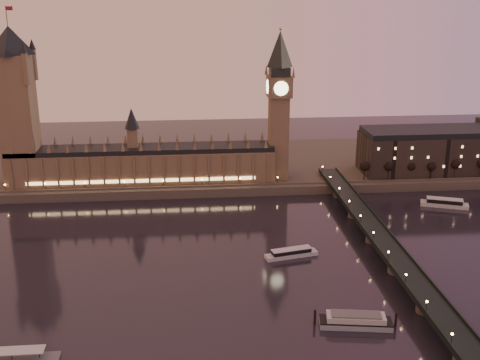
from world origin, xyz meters
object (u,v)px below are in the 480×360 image
(cruise_boat_b, at_px, (444,203))
(pontoon_pier, at_px, (0,359))
(moored_barge, at_px, (356,321))
(cruise_boat_a, at_px, (291,253))

(cruise_boat_b, relative_size, pontoon_pier, 0.70)
(moored_barge, xyz_separation_m, pontoon_pier, (-140.99, -12.56, -1.44))
(cruise_boat_b, bearing_deg, pontoon_pier, -127.63)
(pontoon_pier, bearing_deg, cruise_boat_b, 31.94)
(cruise_boat_a, bearing_deg, cruise_boat_b, 17.76)
(cruise_boat_b, height_order, moored_barge, moored_barge)
(cruise_boat_a, height_order, pontoon_pier, pontoon_pier)
(moored_barge, bearing_deg, cruise_boat_a, 111.33)
(cruise_boat_a, xyz_separation_m, pontoon_pier, (-125.86, -82.28, -0.75))
(cruise_boat_a, relative_size, pontoon_pier, 0.67)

